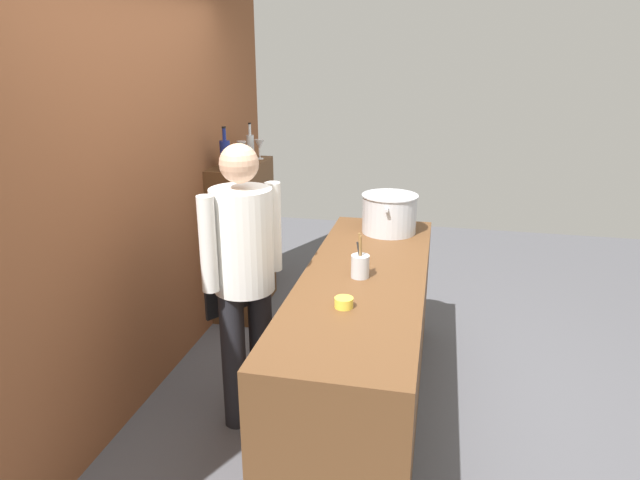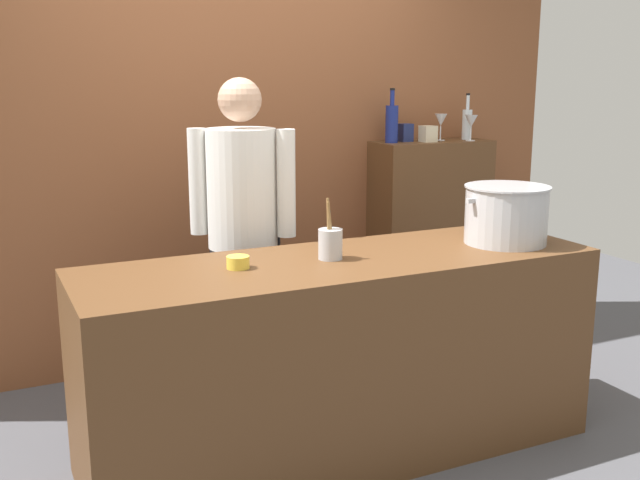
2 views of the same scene
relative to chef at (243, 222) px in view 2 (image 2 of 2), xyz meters
name	(u,v)px [view 2 (image 2 of 2)]	position (x,y,z in m)	size (l,w,h in m)	color
ground_plane	(341,450)	(0.22, -0.65, -0.96)	(8.00, 8.00, 0.00)	#4C4C51
brick_back_panel	(232,105)	(0.22, 0.75, 0.54)	(4.40, 0.10, 3.00)	brown
prep_counter	(341,357)	(0.22, -0.65, -0.51)	(2.26, 0.70, 0.90)	brown
bar_cabinet	(429,239)	(1.46, 0.54, -0.33)	(0.76, 0.32, 1.26)	brown
chef	(243,222)	(0.00, 0.00, 0.00)	(0.46, 0.41, 1.66)	black
stockpot_large	(506,215)	(1.04, -0.71, 0.07)	(0.45, 0.39, 0.27)	#B7BABF
utensil_crock	(330,243)	(0.17, -0.63, 0.00)	(0.10, 0.10, 0.26)	#B7BABF
butter_jar	(238,262)	(-0.24, -0.61, -0.04)	(0.09, 0.09, 0.05)	yellow
wine_bottle_clear	(467,123)	(1.72, 0.54, 0.40)	(0.06, 0.06, 0.29)	silver
wine_bottle_cobalt	(392,123)	(1.17, 0.54, 0.42)	(0.08, 0.08, 0.33)	navy
wine_glass_tall	(471,122)	(1.69, 0.44, 0.42)	(0.08, 0.08, 0.16)	silver
wine_glass_short	(441,121)	(1.53, 0.54, 0.42)	(0.08, 0.08, 0.17)	silver
spice_tin_cream	(428,134)	(1.40, 0.49, 0.35)	(0.09, 0.09, 0.10)	beige
spice_tin_navy	(406,133)	(1.29, 0.58, 0.35)	(0.07, 0.07, 0.11)	navy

